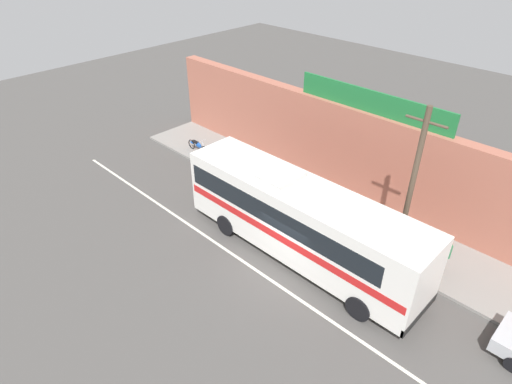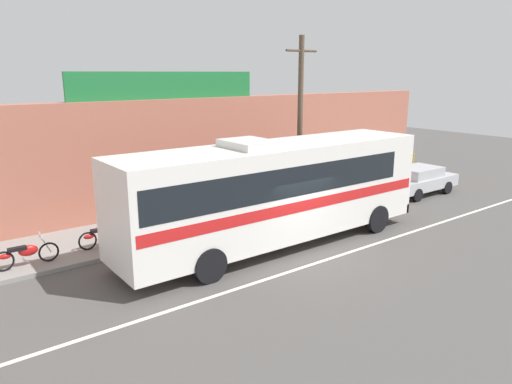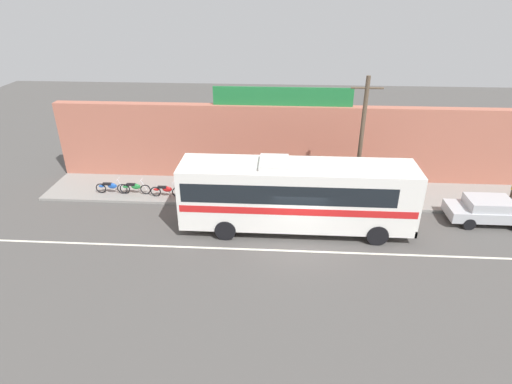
{
  "view_description": "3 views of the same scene",
  "coord_description": "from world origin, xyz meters",
  "px_view_note": "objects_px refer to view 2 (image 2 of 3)",
  "views": [
    {
      "loc": [
        8.94,
        -10.79,
        13.06
      ],
      "look_at": [
        -2.97,
        1.42,
        2.02
      ],
      "focal_mm": 30.55,
      "sensor_mm": 36.0,
      "label": 1
    },
    {
      "loc": [
        -10.17,
        -10.86,
        5.87
      ],
      "look_at": [
        -0.46,
        1.99,
        1.81
      ],
      "focal_mm": 33.41,
      "sensor_mm": 36.0,
      "label": 2
    },
    {
      "loc": [
        -0.98,
        -17.41,
        11.47
      ],
      "look_at": [
        -2.18,
        1.67,
        1.83
      ],
      "focal_mm": 29.48,
      "sensor_mm": 36.0,
      "label": 3
    }
  ],
  "objects_px": {
    "pedestrian_far_right": "(266,188)",
    "pedestrian_near_shop": "(410,161)",
    "motorcycle_orange": "(25,253)",
    "pedestrian_far_left": "(316,179)",
    "intercity_bus": "(275,188)",
    "parked_car": "(418,180)",
    "motorcycle_green": "(105,234)",
    "utility_pole": "(300,122)"
  },
  "relations": [
    {
      "from": "intercity_bus",
      "to": "pedestrian_near_shop",
      "type": "bearing_deg",
      "value": 15.26
    },
    {
      "from": "pedestrian_far_left",
      "to": "pedestrian_far_right",
      "type": "bearing_deg",
      "value": -176.61
    },
    {
      "from": "utility_pole",
      "to": "pedestrian_near_shop",
      "type": "distance_m",
      "value": 9.41
    },
    {
      "from": "motorcycle_orange",
      "to": "motorcycle_green",
      "type": "relative_size",
      "value": 1.03
    },
    {
      "from": "intercity_bus",
      "to": "pedestrian_far_right",
      "type": "xyz_separation_m",
      "value": [
        2.1,
        3.17,
        -0.91
      ]
    },
    {
      "from": "utility_pole",
      "to": "pedestrian_far_right",
      "type": "distance_m",
      "value": 3.07
    },
    {
      "from": "parked_car",
      "to": "utility_pole",
      "type": "bearing_deg",
      "value": 169.21
    },
    {
      "from": "motorcycle_orange",
      "to": "pedestrian_far_right",
      "type": "distance_m",
      "value": 9.52
    },
    {
      "from": "pedestrian_near_shop",
      "to": "pedestrian_far_right",
      "type": "height_order",
      "value": "pedestrian_far_right"
    },
    {
      "from": "intercity_bus",
      "to": "utility_pole",
      "type": "xyz_separation_m",
      "value": [
        3.44,
        2.59,
        1.79
      ]
    },
    {
      "from": "motorcycle_green",
      "to": "pedestrian_far_right",
      "type": "height_order",
      "value": "pedestrian_far_right"
    },
    {
      "from": "pedestrian_far_right",
      "to": "pedestrian_near_shop",
      "type": "bearing_deg",
      "value": 1.21
    },
    {
      "from": "parked_car",
      "to": "pedestrian_far_right",
      "type": "distance_m",
      "value": 8.34
    },
    {
      "from": "parked_car",
      "to": "motorcycle_orange",
      "type": "bearing_deg",
      "value": 174.95
    },
    {
      "from": "parked_car",
      "to": "pedestrian_far_left",
      "type": "height_order",
      "value": "pedestrian_far_left"
    },
    {
      "from": "pedestrian_far_left",
      "to": "intercity_bus",
      "type": "bearing_deg",
      "value": -147.34
    },
    {
      "from": "pedestrian_near_shop",
      "to": "pedestrian_far_right",
      "type": "bearing_deg",
      "value": -178.79
    },
    {
      "from": "utility_pole",
      "to": "pedestrian_far_right",
      "type": "xyz_separation_m",
      "value": [
        -1.34,
        0.58,
        -2.7
      ]
    },
    {
      "from": "utility_pole",
      "to": "motorcycle_orange",
      "type": "xyz_separation_m",
      "value": [
        -10.84,
        0.27,
        -3.29
      ]
    },
    {
      "from": "pedestrian_near_shop",
      "to": "pedestrian_far_left",
      "type": "bearing_deg",
      "value": -179.74
    },
    {
      "from": "motorcycle_orange",
      "to": "pedestrian_far_right",
      "type": "relative_size",
      "value": 1.09
    },
    {
      "from": "intercity_bus",
      "to": "pedestrian_near_shop",
      "type": "distance_m",
      "value": 12.89
    },
    {
      "from": "motorcycle_orange",
      "to": "motorcycle_green",
      "type": "distance_m",
      "value": 2.55
    },
    {
      "from": "utility_pole",
      "to": "pedestrian_far_right",
      "type": "relative_size",
      "value": 4.12
    },
    {
      "from": "utility_pole",
      "to": "pedestrian_far_left",
      "type": "xyz_separation_m",
      "value": [
        1.79,
        0.76,
        -2.76
      ]
    },
    {
      "from": "pedestrian_far_left",
      "to": "pedestrian_near_shop",
      "type": "bearing_deg",
      "value": 0.26
    },
    {
      "from": "pedestrian_far_right",
      "to": "motorcycle_orange",
      "type": "bearing_deg",
      "value": -178.13
    },
    {
      "from": "motorcycle_orange",
      "to": "pedestrian_far_left",
      "type": "distance_m",
      "value": 12.65
    },
    {
      "from": "intercity_bus",
      "to": "pedestrian_near_shop",
      "type": "xyz_separation_m",
      "value": [
        12.41,
        3.38,
        -0.95
      ]
    },
    {
      "from": "motorcycle_green",
      "to": "pedestrian_far_left",
      "type": "height_order",
      "value": "pedestrian_far_left"
    },
    {
      "from": "intercity_bus",
      "to": "pedestrian_near_shop",
      "type": "relative_size",
      "value": 6.87
    },
    {
      "from": "motorcycle_orange",
      "to": "intercity_bus",
      "type": "bearing_deg",
      "value": -21.12
    },
    {
      "from": "parked_car",
      "to": "pedestrian_near_shop",
      "type": "bearing_deg",
      "value": 43.61
    },
    {
      "from": "motorcycle_orange",
      "to": "utility_pole",
      "type": "bearing_deg",
      "value": -1.4
    },
    {
      "from": "intercity_bus",
      "to": "parked_car",
      "type": "relative_size",
      "value": 2.7
    },
    {
      "from": "intercity_bus",
      "to": "utility_pole",
      "type": "distance_m",
      "value": 4.66
    },
    {
      "from": "pedestrian_near_shop",
      "to": "parked_car",
      "type": "bearing_deg",
      "value": -136.39
    },
    {
      "from": "parked_car",
      "to": "motorcycle_green",
      "type": "bearing_deg",
      "value": 173.1
    },
    {
      "from": "utility_pole",
      "to": "motorcycle_green",
      "type": "relative_size",
      "value": 3.9
    },
    {
      "from": "utility_pole",
      "to": "pedestrian_far_left",
      "type": "height_order",
      "value": "utility_pole"
    },
    {
      "from": "utility_pole",
      "to": "motorcycle_orange",
      "type": "distance_m",
      "value": 11.33
    },
    {
      "from": "motorcycle_green",
      "to": "pedestrian_near_shop",
      "type": "bearing_deg",
      "value": 0.87
    }
  ]
}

